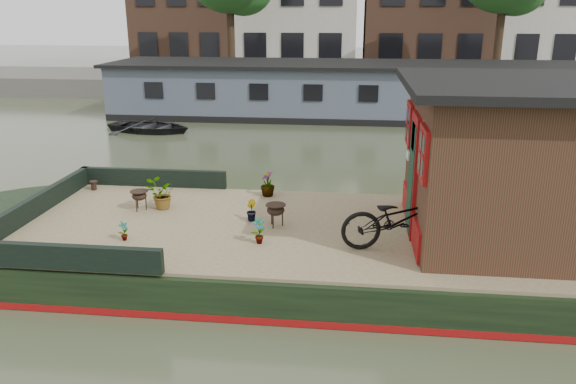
# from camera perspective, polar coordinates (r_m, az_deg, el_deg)

# --- Properties ---
(ground) EXTENTS (120.00, 120.00, 0.00)m
(ground) POSITION_cam_1_polar(r_m,az_deg,el_deg) (9.44, 9.37, -7.55)
(ground) COLOR #384029
(ground) RESTS_ON ground
(houseboat_hull) EXTENTS (14.01, 4.02, 0.60)m
(houseboat_hull) POSITION_cam_1_polar(r_m,az_deg,el_deg) (9.35, 1.24, -5.74)
(houseboat_hull) COLOR black
(houseboat_hull) RESTS_ON ground
(houseboat_deck) EXTENTS (11.80, 3.80, 0.05)m
(houseboat_deck) POSITION_cam_1_polar(r_m,az_deg,el_deg) (9.19, 9.57, -4.03)
(houseboat_deck) COLOR #918659
(houseboat_deck) RESTS_ON houseboat_hull
(bow_bulwark) EXTENTS (3.00, 4.00, 0.35)m
(bow_bulwark) POSITION_cam_1_polar(r_m,az_deg,el_deg) (10.17, -20.21, -1.56)
(bow_bulwark) COLOR black
(bow_bulwark) RESTS_ON houseboat_deck
(cabin) EXTENTS (4.00, 3.50, 2.42)m
(cabin) POSITION_cam_1_polar(r_m,az_deg,el_deg) (9.21, 23.70, 2.92)
(cabin) COLOR black
(cabin) RESTS_ON houseboat_deck
(bicycle) EXTENTS (1.84, 0.95, 0.92)m
(bicycle) POSITION_cam_1_polar(r_m,az_deg,el_deg) (8.42, 11.29, -2.68)
(bicycle) COLOR black
(bicycle) RESTS_ON houseboat_deck
(potted_plant_a) EXTENTS (0.26, 0.26, 0.41)m
(potted_plant_a) POSITION_cam_1_polar(r_m,az_deg,el_deg) (8.50, -2.98, -3.97)
(potted_plant_a) COLOR maroon
(potted_plant_a) RESTS_ON houseboat_deck
(potted_plant_b) EXTENTS (0.23, 0.25, 0.36)m
(potted_plant_b) POSITION_cam_1_polar(r_m,az_deg,el_deg) (9.45, -3.78, -1.86)
(potted_plant_b) COLOR maroon
(potted_plant_b) RESTS_ON houseboat_deck
(potted_plant_c) EXTENTS (0.65, 0.63, 0.55)m
(potted_plant_c) POSITION_cam_1_polar(r_m,az_deg,el_deg) (10.20, -12.78, -0.24)
(potted_plant_c) COLOR brown
(potted_plant_c) RESTS_ON houseboat_deck
(potted_plant_d) EXTENTS (0.36, 0.36, 0.48)m
(potted_plant_d) POSITION_cam_1_polar(r_m,az_deg,el_deg) (10.68, -2.08, 0.85)
(potted_plant_d) COLOR brown
(potted_plant_d) RESTS_ON houseboat_deck
(potted_plant_e) EXTENTS (0.17, 0.20, 0.31)m
(potted_plant_e) POSITION_cam_1_polar(r_m,az_deg,el_deg) (8.98, -16.35, -3.82)
(potted_plant_e) COLOR #9A412D
(potted_plant_e) RESTS_ON houseboat_deck
(brazier_front) EXTENTS (0.37, 0.37, 0.38)m
(brazier_front) POSITION_cam_1_polar(r_m,az_deg,el_deg) (9.18, -1.26, -2.37)
(brazier_front) COLOR black
(brazier_front) RESTS_ON houseboat_deck
(brazier_rear) EXTENTS (0.34, 0.34, 0.36)m
(brazier_rear) POSITION_cam_1_polar(r_m,az_deg,el_deg) (10.26, -14.83, -0.83)
(brazier_rear) COLOR black
(brazier_rear) RESTS_ON houseboat_deck
(bollard_port) EXTENTS (0.16, 0.16, 0.18)m
(bollard_port) POSITION_cam_1_polar(r_m,az_deg,el_deg) (11.72, -19.13, 0.63)
(bollard_port) COLOR black
(bollard_port) RESTS_ON houseboat_deck
(bollard_stbd) EXTENTS (0.18, 0.18, 0.20)m
(bollard_stbd) POSITION_cam_1_polar(r_m,az_deg,el_deg) (8.34, -17.99, -6.12)
(bollard_stbd) COLOR black
(bollard_stbd) RESTS_ON houseboat_deck
(dinghy) EXTENTS (3.37, 2.71, 0.62)m
(dinghy) POSITION_cam_1_polar(r_m,az_deg,el_deg) (20.31, -13.84, 6.84)
(dinghy) COLOR black
(dinghy) RESTS_ON ground
(far_houseboat) EXTENTS (20.40, 4.40, 2.11)m
(far_houseboat) POSITION_cam_1_polar(r_m,az_deg,el_deg) (22.74, 8.04, 10.00)
(far_houseboat) COLOR #424E58
(far_houseboat) RESTS_ON ground
(quay) EXTENTS (60.00, 6.00, 0.90)m
(quay) POSITION_cam_1_polar(r_m,az_deg,el_deg) (29.25, 7.76, 10.70)
(quay) COLOR #47443F
(quay) RESTS_ON ground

